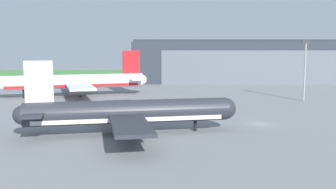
% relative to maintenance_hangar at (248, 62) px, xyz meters
% --- Properties ---
extents(ground_plane, '(440.00, 440.00, 0.00)m').
position_rel_maintenance_hangar_xyz_m(ground_plane, '(-18.59, -97.50, -8.88)').
color(ground_plane, slate).
extents(grass_field_strip, '(440.00, 56.00, 0.08)m').
position_rel_maintenance_hangar_xyz_m(grass_field_strip, '(-18.59, 61.12, -8.84)').
color(grass_field_strip, '#488840').
rests_on(grass_field_strip, ground_plane).
extents(maintenance_hangar, '(102.34, 28.64, 18.68)m').
position_rel_maintenance_hangar_xyz_m(maintenance_hangar, '(0.00, 0.00, 0.00)').
color(maintenance_hangar, '#2D333D').
rests_on(maintenance_hangar, ground_plane).
extents(airliner_far_left, '(45.10, 42.03, 14.15)m').
position_rel_maintenance_hangar_xyz_m(airliner_far_left, '(-65.68, -53.32, -4.40)').
color(airliner_far_left, silver).
rests_on(airliner_far_left, ground_plane).
extents(airliner_near_right, '(38.32, 35.10, 12.94)m').
position_rel_maintenance_hangar_xyz_m(airliner_near_right, '(-43.57, -105.89, -5.11)').
color(airliner_near_right, '#282B33').
rests_on(airliner_near_right, ground_plane).
extents(apron_light_mast, '(2.40, 0.50, 17.05)m').
position_rel_maintenance_hangar_xyz_m(apron_light_mast, '(2.04, -64.37, 1.24)').
color(apron_light_mast, '#99999E').
rests_on(apron_light_mast, ground_plane).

